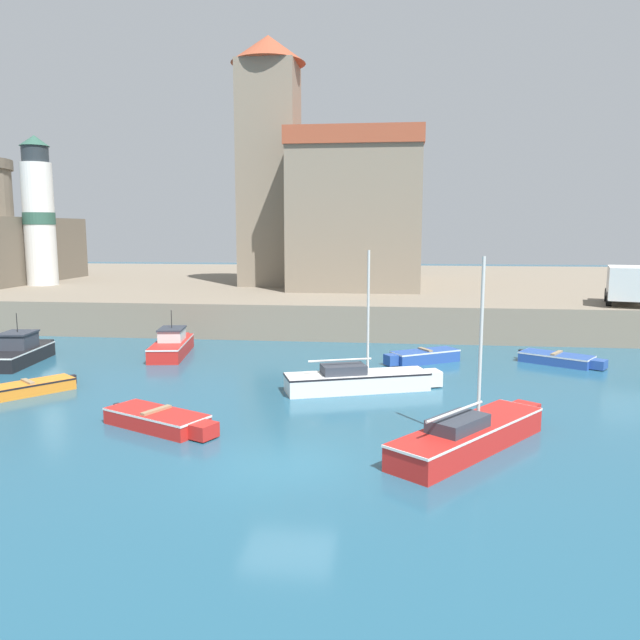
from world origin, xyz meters
The scene contains 13 objects.
ground_plane centered at (0.00, 0.00, 0.00)m, with size 200.00×200.00×0.00m, color #235670.
quay_seawall centered at (0.00, 38.59, 1.02)m, with size 120.00×40.00×2.05m, color gray.
dinghy_orange_0 centered at (-11.25, 6.03, 0.26)m, with size 3.03×3.52×0.54m.
dinghy_blue_1 centered at (4.22, 13.73, 0.32)m, with size 3.69×2.75×0.66m.
dinghy_red_2 centered at (-4.63, 2.70, 0.29)m, with size 4.18×2.80×0.61m.
sailboat_red_4 centered at (5.03, 1.91, 0.46)m, with size 5.09×6.05×5.55m.
sailboat_white_5 centered at (1.47, 8.15, 0.44)m, with size 6.31×3.23×5.51m.
dinghy_blue_6 centered at (10.57, 14.10, 0.26)m, with size 3.79×2.97×0.56m.
motorboat_red_7 centered at (-8.35, 14.15, 0.50)m, with size 2.26×5.49×2.26m.
motorboat_black_8 centered at (-14.90, 11.38, 0.52)m, with size 2.18×5.25×2.38m.
church centered at (-1.16, 33.59, 8.29)m, with size 14.05×17.26×18.32m.
lighthouse centered at (-24.00, 29.18, 7.44)m, with size 2.34×2.34×11.18m.
truck_on_quay centered at (15.89, 21.04, 3.27)m, with size 3.14×4.70×2.20m.
Camera 1 is at (2.71, -15.81, 6.31)m, focal length 35.00 mm.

